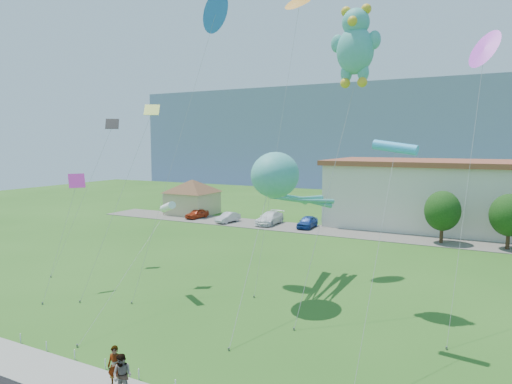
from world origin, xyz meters
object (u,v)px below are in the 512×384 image
at_px(parked_car_blue, 307,222).
at_px(pedestrian_left, 115,366).
at_px(pavilion, 192,193).
at_px(parked_car_silver, 228,217).
at_px(parked_car_white, 270,218).
at_px(teddy_bear_kite, 355,45).
at_px(parked_car_red, 197,214).
at_px(octopus_kite, 284,186).
at_px(pedestrian_right, 122,376).

bearing_deg(parked_car_blue, pedestrian_left, -83.31).
relative_size(pavilion, parked_car_silver, 2.39).
distance_m(pavilion, parked_car_silver, 9.29).
relative_size(parked_car_white, teddy_bear_kite, 0.28).
relative_size(parked_car_red, teddy_bear_kite, 0.20).
relative_size(pavilion, octopus_kite, 0.61).
bearing_deg(pedestrian_left, parked_car_silver, 95.69).
bearing_deg(parked_car_silver, teddy_bear_kite, -36.82).
xyz_separation_m(pavilion, pedestrian_right, (25.45, -40.75, -2.04)).
xyz_separation_m(parked_car_white, parked_car_blue, (5.10, -0.03, -0.06)).
relative_size(parked_car_red, octopus_kite, 0.25).
bearing_deg(parked_car_red, pavilion, 141.64).
bearing_deg(parked_car_blue, parked_car_red, 179.21).
distance_m(parked_car_red, parked_car_silver, 5.50).
height_order(pavilion, octopus_kite, octopus_kite).
height_order(parked_car_blue, teddy_bear_kite, teddy_bear_kite).
height_order(pedestrian_left, parked_car_silver, pedestrian_left).
distance_m(pedestrian_left, pedestrian_right, 0.96).
relative_size(pedestrian_left, pedestrian_right, 0.99).
xyz_separation_m(pedestrian_right, teddy_bear_kite, (5.00, 15.39, 15.39)).
xyz_separation_m(parked_car_blue, octopus_kite, (7.37, -23.63, 6.73)).
distance_m(parked_car_silver, parked_car_blue, 10.58).
height_order(parked_car_red, parked_car_white, parked_car_white).
height_order(parked_car_red, parked_car_blue, parked_car_blue).
bearing_deg(parked_car_silver, parked_car_white, 20.46).
bearing_deg(pedestrian_left, pedestrian_right, -46.77).
distance_m(pavilion, parked_car_white, 13.99).
xyz_separation_m(pavilion, parked_car_blue, (18.71, -2.48, -2.25)).
bearing_deg(teddy_bear_kite, parked_car_red, 140.92).
distance_m(parked_car_silver, octopus_kite, 29.47).
xyz_separation_m(pavilion, teddy_bear_kite, (30.45, -25.36, 13.35)).
bearing_deg(octopus_kite, parked_car_white, 117.78).
xyz_separation_m(pedestrian_right, octopus_kite, (0.62, 14.63, 6.52)).
xyz_separation_m(pedestrian_right, parked_car_silver, (-17.25, 37.05, -0.29)).
height_order(parked_car_silver, octopus_kite, octopus_kite).
distance_m(pedestrian_right, octopus_kite, 16.03).
height_order(parked_car_white, parked_car_blue, parked_car_white).
xyz_separation_m(pedestrian_left, parked_car_silver, (-16.41, 36.59, -0.28)).
bearing_deg(pavilion, octopus_kite, -45.05).
bearing_deg(parked_car_silver, octopus_kite, -44.03).
bearing_deg(pavilion, pedestrian_right, -58.01).
distance_m(parked_car_silver, parked_car_white, 5.55).
relative_size(parked_car_blue, teddy_bear_kite, 0.22).
bearing_deg(parked_car_white, octopus_kite, -63.26).
bearing_deg(teddy_bear_kite, pedestrian_right, -108.00).
bearing_deg(pedestrian_right, pedestrian_left, 141.52).
bearing_deg(pedestrian_left, octopus_kite, 65.62).
bearing_deg(parked_car_white, parked_car_red, -178.83).
distance_m(pedestrian_left, parked_car_blue, 38.27).
relative_size(parked_car_silver, parked_car_blue, 0.92).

